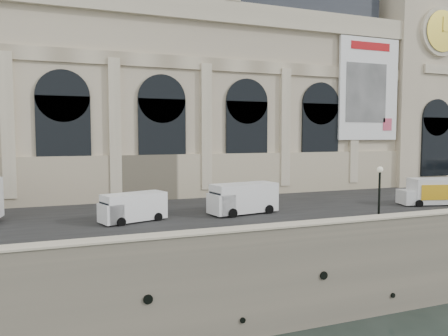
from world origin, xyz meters
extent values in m
plane|color=black|center=(0.00, 0.00, 0.00)|extent=(260.00, 260.00, 0.00)
cube|color=gray|center=(0.00, 35.00, 3.00)|extent=(160.00, 70.00, 6.00)
cube|color=#2D2D2D|center=(0.00, 14.00, 6.03)|extent=(160.00, 24.00, 0.06)
cube|color=gray|center=(0.00, 0.60, 6.55)|extent=(160.00, 1.20, 1.10)
cube|color=beige|center=(0.00, 0.60, 7.15)|extent=(160.00, 1.40, 0.12)
cube|color=beige|center=(-6.00, 31.00, 17.00)|extent=(68.00, 18.00, 22.00)
cube|color=beige|center=(-6.00, 21.85, 8.50)|extent=(68.60, 0.40, 5.00)
cube|color=beige|center=(-6.00, 21.70, 26.80)|extent=(69.00, 0.80, 2.40)
cube|color=beige|center=(-6.00, 21.85, 21.00)|extent=(68.00, 0.30, 1.40)
cube|color=beige|center=(-19.00, 21.75, 14.00)|extent=(1.20, 0.50, 14.00)
cube|color=black|center=(-14.00, 21.82, 12.50)|extent=(5.20, 0.25, 9.00)
cylinder|color=black|center=(-14.00, 21.82, 17.00)|extent=(5.20, 0.25, 5.20)
cube|color=beige|center=(-9.00, 21.75, 14.00)|extent=(1.20, 0.50, 14.00)
cube|color=black|center=(-4.00, 21.82, 12.50)|extent=(5.20, 0.25, 9.00)
cylinder|color=black|center=(-4.00, 21.82, 17.00)|extent=(5.20, 0.25, 5.20)
cube|color=beige|center=(1.00, 21.75, 14.00)|extent=(1.20, 0.50, 14.00)
cube|color=black|center=(6.00, 21.82, 12.50)|extent=(5.20, 0.25, 9.00)
cylinder|color=black|center=(6.00, 21.82, 17.00)|extent=(5.20, 0.25, 5.20)
cube|color=beige|center=(11.00, 21.75, 14.00)|extent=(1.20, 0.50, 14.00)
cube|color=black|center=(16.00, 21.82, 12.50)|extent=(5.20, 0.25, 9.00)
cylinder|color=black|center=(16.00, 21.82, 17.00)|extent=(5.20, 0.25, 5.20)
cube|color=beige|center=(21.00, 21.75, 14.00)|extent=(1.20, 0.50, 14.00)
cube|color=white|center=(23.00, 21.55, 19.00)|extent=(9.00, 0.35, 13.00)
cube|color=#B10B0F|center=(23.00, 21.35, 24.40)|extent=(6.00, 0.06, 1.00)
cube|color=gray|center=(22.50, 21.35, 18.50)|extent=(6.20, 0.06, 7.50)
cube|color=#CF4965|center=(26.00, 21.35, 14.50)|extent=(1.40, 0.06, 1.60)
cube|color=beige|center=(34.00, 28.00, 21.00)|extent=(12.00, 14.00, 30.00)
cylinder|color=beige|center=(34.00, 20.75, 27.00)|extent=(6.60, 0.50, 6.60)
cylinder|color=black|center=(34.00, 20.45, 27.00)|extent=(5.40, 0.15, 5.40)
cylinder|color=yellow|center=(34.00, 20.38, 27.00)|extent=(5.50, 0.06, 5.50)
cube|color=yellow|center=(34.00, 20.30, 27.90)|extent=(0.14, 0.05, 2.00)
cube|color=yellow|center=(34.60, 20.30, 27.00)|extent=(1.40, 0.05, 0.14)
cube|color=black|center=(34.00, 20.85, 11.50)|extent=(5.00, 0.25, 8.00)
cube|color=white|center=(0.94, 11.03, 7.50)|extent=(6.30, 3.26, 2.56)
cube|color=white|center=(-1.43, 10.65, 7.11)|extent=(2.03, 2.57, 1.78)
cube|color=black|center=(-2.04, 10.55, 7.72)|extent=(0.38, 1.99, 0.89)
cylinder|color=black|center=(-0.77, 9.57, 6.42)|extent=(0.88, 0.41, 0.84)
cylinder|color=black|center=(-1.14, 11.88, 6.42)|extent=(0.88, 0.41, 0.84)
cylinder|color=black|center=(3.02, 10.18, 6.42)|extent=(0.88, 0.41, 0.84)
cylinder|color=black|center=(2.65, 12.49, 6.42)|extent=(0.88, 0.41, 0.84)
cube|color=white|center=(-8.92, 10.95, 7.29)|extent=(5.51, 3.48, 2.19)
cube|color=white|center=(-10.88, 10.32, 6.95)|extent=(1.98, 2.35, 1.52)
cube|color=black|center=(-11.39, 10.16, 7.48)|extent=(0.58, 1.65, 0.76)
cylinder|color=black|center=(-10.18, 9.49, 6.36)|extent=(0.76, 0.45, 0.72)
cylinder|color=black|center=(-10.79, 11.40, 6.36)|extent=(0.76, 0.45, 0.72)
cylinder|color=black|center=(-7.04, 10.50, 6.36)|extent=(0.76, 0.45, 0.72)
cylinder|color=black|center=(-7.66, 12.41, 6.36)|extent=(0.76, 0.45, 0.72)
cube|color=silver|center=(21.31, 8.52, 7.47)|extent=(6.04, 3.50, 2.55)
cube|color=gold|center=(21.03, 7.44, 7.47)|extent=(4.79, 1.26, 1.51)
cube|color=#B10B0F|center=(21.03, 7.44, 7.47)|extent=(2.76, 0.73, 0.57)
cube|color=silver|center=(18.19, 9.31, 6.90)|extent=(1.98, 2.39, 1.42)
cylinder|color=black|center=(18.47, 8.11, 6.38)|extent=(0.80, 0.44, 0.76)
cylinder|color=black|center=(19.00, 10.22, 6.38)|extent=(0.80, 0.44, 0.76)
cylinder|color=black|center=(8.94, 2.78, 6.22)|extent=(0.47, 0.47, 0.43)
cylinder|color=black|center=(8.94, 2.78, 8.16)|extent=(0.17, 0.17, 4.32)
sphere|color=beige|center=(8.94, 2.78, 10.42)|extent=(0.47, 0.47, 0.47)
camera|label=1|loc=(-14.75, -24.65, 13.14)|focal=35.00mm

